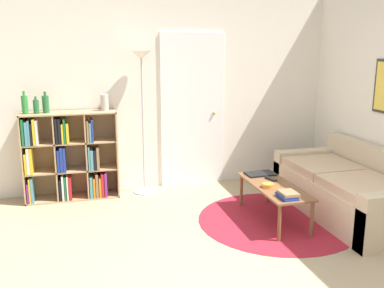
# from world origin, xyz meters

# --- Properties ---
(wall_back) EXTENTS (7.26, 0.11, 2.60)m
(wall_back) POSITION_xyz_m (0.01, 2.81, 1.29)
(wall_back) COLOR silver
(wall_back) RESTS_ON ground_plane
(rug) EXTENTS (1.72, 1.72, 0.01)m
(rug) POSITION_xyz_m (0.82, 1.28, 0.00)
(rug) COLOR maroon
(rug) RESTS_ON ground_plane
(bookshelf) EXTENTS (1.12, 0.34, 1.08)m
(bookshelf) POSITION_xyz_m (-1.36, 2.60, 0.52)
(bookshelf) COLOR tan
(bookshelf) RESTS_ON ground_plane
(floor_lamp) EXTENTS (0.29, 0.29, 1.80)m
(floor_lamp) POSITION_xyz_m (-0.43, 2.57, 1.41)
(floor_lamp) COLOR #B7B7BC
(floor_lamp) RESTS_ON ground_plane
(couch) EXTENTS (0.91, 1.87, 0.74)m
(couch) POSITION_xyz_m (1.72, 1.25, 0.27)
(couch) COLOR #CCB793
(couch) RESTS_ON ground_plane
(coffee_table) EXTENTS (0.43, 1.09, 0.40)m
(coffee_table) POSITION_xyz_m (0.78, 1.31, 0.35)
(coffee_table) COLOR brown
(coffee_table) RESTS_ON ground_plane
(laptop) EXTENTS (0.34, 0.23, 0.02)m
(laptop) POSITION_xyz_m (0.80, 1.71, 0.41)
(laptop) COLOR black
(laptop) RESTS_ON coffee_table
(bowl) EXTENTS (0.13, 0.13, 0.04)m
(bowl) POSITION_xyz_m (0.69, 1.26, 0.42)
(bowl) COLOR orange
(bowl) RESTS_ON coffee_table
(book_stack_on_table) EXTENTS (0.17, 0.20, 0.07)m
(book_stack_on_table) POSITION_xyz_m (0.73, 0.91, 0.43)
(book_stack_on_table) COLOR navy
(book_stack_on_table) RESTS_ON coffee_table
(remote) EXTENTS (0.09, 0.16, 0.02)m
(remote) POSITION_xyz_m (0.83, 1.49, 0.41)
(remote) COLOR black
(remote) RESTS_ON coffee_table
(bottle_left) EXTENTS (0.07, 0.07, 0.27)m
(bottle_left) POSITION_xyz_m (-1.80, 2.57, 1.19)
(bottle_left) COLOR #2D8438
(bottle_left) RESTS_ON bookshelf
(bottle_middle) EXTENTS (0.07, 0.07, 0.20)m
(bottle_middle) POSITION_xyz_m (-1.68, 2.57, 1.17)
(bottle_middle) COLOR #236633
(bottle_middle) RESTS_ON bookshelf
(bottle_right) EXTENTS (0.08, 0.08, 0.25)m
(bottle_right) POSITION_xyz_m (-1.57, 2.60, 1.19)
(bottle_right) COLOR #236633
(bottle_right) RESTS_ON bookshelf
(vase_on_shelf) EXTENTS (0.10, 0.10, 0.20)m
(vase_on_shelf) POSITION_xyz_m (-0.89, 2.60, 1.18)
(vase_on_shelf) COLOR #B7B2A8
(vase_on_shelf) RESTS_ON bookshelf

